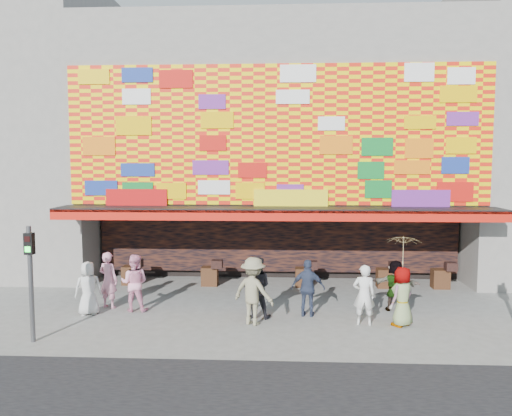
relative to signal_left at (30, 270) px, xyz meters
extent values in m
plane|color=slate|center=(6.20, 1.50, -1.86)|extent=(90.00, 90.00, 0.00)
cube|color=gray|center=(6.20, 9.50, 4.64)|extent=(15.00, 8.00, 7.00)
cube|color=black|center=(6.20, 10.50, -0.36)|extent=(15.00, 6.00, 3.00)
cube|color=gray|center=(-1.10, 6.50, -0.36)|extent=(0.40, 2.00, 3.00)
cube|color=gray|center=(13.50, 6.50, -0.36)|extent=(0.40, 2.00, 3.00)
cube|color=black|center=(6.20, 4.90, 1.14)|extent=(15.20, 1.60, 0.12)
cube|color=red|center=(6.20, 4.12, 0.99)|extent=(15.20, 0.04, 0.35)
cube|color=#FFD900|center=(6.20, 5.46, 3.69)|extent=(14.80, 0.08, 4.90)
cube|color=black|center=(6.20, 7.35, -0.31)|extent=(14.00, 0.25, 2.50)
cylinder|color=#59595B|center=(0.00, 0.00, -0.36)|extent=(0.12, 0.12, 3.00)
cube|color=black|center=(0.00, 0.00, 0.69)|extent=(0.22, 0.18, 0.55)
cube|color=black|center=(0.00, -0.09, 0.82)|extent=(0.14, 0.02, 0.14)
cube|color=#19E533|center=(0.00, -0.09, 0.56)|extent=(0.14, 0.02, 0.14)
imported|color=beige|center=(0.55, 2.32, -1.05)|extent=(0.94, 0.79, 1.63)
imported|color=pink|center=(0.92, 3.06, -0.96)|extent=(0.76, 0.62, 1.79)
imported|color=black|center=(5.64, 2.30, -0.95)|extent=(0.93, 0.75, 1.82)
imported|color=gray|center=(5.58, 1.67, -0.90)|extent=(1.43, 1.22, 1.93)
imported|color=#303A55|center=(7.18, 2.50, -1.00)|extent=(1.06, 0.58, 1.72)
imported|color=gray|center=(9.91, 3.20, -1.06)|extent=(1.55, 0.83, 1.59)
imported|color=gray|center=(9.77, 1.74, -1.02)|extent=(0.97, 0.94, 1.68)
imported|color=silver|center=(8.71, 1.79, -1.00)|extent=(0.66, 0.45, 1.72)
imported|color=#F69FC1|center=(1.83, 2.78, -0.98)|extent=(0.87, 0.68, 1.77)
imported|color=#D2C384|center=(9.77, 1.74, 0.27)|extent=(0.95, 0.97, 0.87)
cylinder|color=#4C3326|center=(9.77, 1.74, -0.61)|extent=(0.02, 0.02, 1.00)
camera|label=1|loc=(6.36, -12.16, 2.73)|focal=35.00mm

